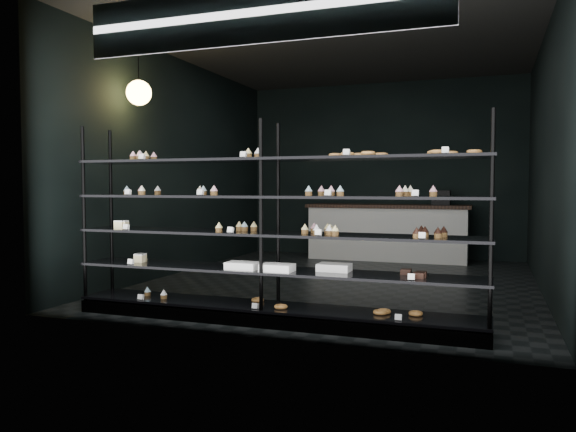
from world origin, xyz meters
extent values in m
cube|color=black|center=(0.00, 0.00, 0.01)|extent=(5.00, 6.00, 0.01)
cube|color=black|center=(0.00, 0.00, 3.20)|extent=(5.00, 6.00, 0.01)
cube|color=black|center=(0.00, 3.00, 1.60)|extent=(5.00, 0.01, 3.20)
cube|color=black|center=(0.00, -3.00, 1.60)|extent=(5.00, 0.01, 3.20)
cube|color=black|center=(-2.50, 0.00, 1.60)|extent=(0.01, 6.00, 3.20)
cube|color=black|center=(2.50, 0.00, 1.60)|extent=(0.01, 6.00, 3.20)
cube|color=black|center=(-0.06, -2.45, 0.06)|extent=(4.00, 0.50, 0.12)
cylinder|color=black|center=(-2.03, -2.67, 0.99)|extent=(0.04, 0.04, 1.85)
cylinder|color=black|center=(-2.03, -2.23, 0.99)|extent=(0.04, 0.04, 1.85)
cylinder|color=black|center=(-0.06, -2.67, 0.99)|extent=(0.04, 0.04, 1.85)
cylinder|color=black|center=(-0.06, -2.23, 0.99)|extent=(0.04, 0.04, 1.85)
cylinder|color=black|center=(1.91, -2.67, 0.99)|extent=(0.04, 0.04, 1.85)
cylinder|color=black|center=(1.91, -2.23, 0.99)|extent=(0.04, 0.04, 1.85)
cube|color=black|center=(-0.06, -2.45, 0.15)|extent=(4.00, 0.50, 0.03)
cube|color=black|center=(-0.06, -2.45, 0.50)|extent=(4.00, 0.50, 0.02)
cube|color=black|center=(-0.06, -2.45, 0.85)|extent=(4.00, 0.50, 0.02)
cube|color=black|center=(-0.06, -2.45, 1.20)|extent=(4.00, 0.50, 0.02)
cube|color=black|center=(-0.06, -2.45, 1.55)|extent=(4.00, 0.50, 0.02)
cube|color=white|center=(-1.39, -2.63, 1.59)|extent=(0.06, 0.04, 0.06)
cube|color=white|center=(-0.29, -2.63, 1.59)|extent=(0.06, 0.04, 0.06)
cube|color=white|center=(0.77, -2.63, 1.59)|extent=(0.05, 0.04, 0.06)
cube|color=white|center=(1.58, -2.63, 1.59)|extent=(0.06, 0.04, 0.06)
cube|color=white|center=(-1.54, -2.63, 1.24)|extent=(0.06, 0.04, 0.06)
cube|color=white|center=(-0.72, -2.63, 1.24)|extent=(0.05, 0.04, 0.06)
cube|color=white|center=(0.51, -2.63, 1.24)|extent=(0.05, 0.04, 0.06)
cube|color=white|center=(1.29, -2.63, 1.24)|extent=(0.06, 0.04, 0.06)
cube|color=white|center=(-1.55, -2.63, 0.89)|extent=(0.06, 0.04, 0.06)
cube|color=white|center=(-0.42, -2.63, 0.89)|extent=(0.06, 0.04, 0.06)
cube|color=white|center=(0.46, -2.63, 0.89)|extent=(0.06, 0.04, 0.06)
cube|color=white|center=(1.39, -2.63, 0.89)|extent=(0.06, 0.04, 0.06)
cube|color=white|center=(-1.47, -2.63, 0.54)|extent=(0.06, 0.04, 0.06)
cube|color=white|center=(1.29, -2.63, 0.54)|extent=(0.06, 0.04, 0.06)
cube|color=white|center=(-1.36, -2.63, 0.19)|extent=(0.06, 0.04, 0.06)
cube|color=white|center=(-0.09, -2.63, 0.19)|extent=(0.05, 0.04, 0.06)
cube|color=white|center=(1.20, -2.63, 0.19)|extent=(0.06, 0.04, 0.06)
cube|color=#0B0B3A|center=(0.00, -2.92, 2.75)|extent=(3.20, 0.04, 0.45)
cube|color=white|center=(0.00, -2.94, 2.75)|extent=(3.30, 0.02, 0.50)
cylinder|color=black|center=(-2.20, -1.44, 2.89)|extent=(0.01, 0.01, 0.58)
sphere|color=#FFC259|center=(-2.20, -1.44, 2.45)|extent=(0.30, 0.30, 0.30)
cube|color=beige|center=(0.19, 2.50, 0.46)|extent=(2.73, 0.60, 0.92)
cube|color=black|center=(0.19, 2.50, 0.95)|extent=(2.83, 0.65, 0.06)
cube|color=black|center=(1.11, 2.50, 1.10)|extent=(0.30, 0.30, 0.25)
camera|label=1|loc=(1.90, -7.37, 1.29)|focal=35.00mm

